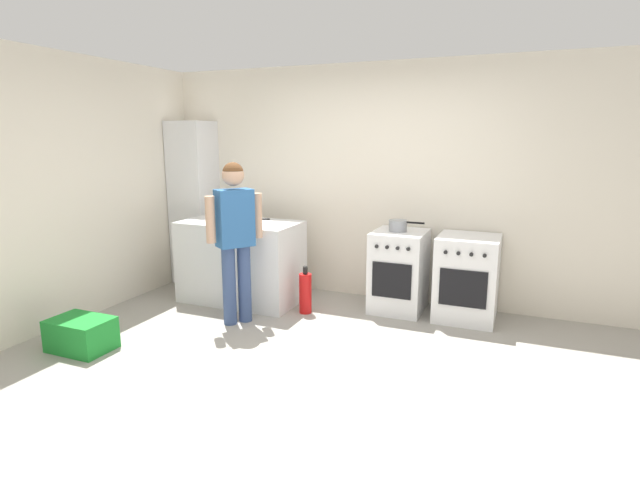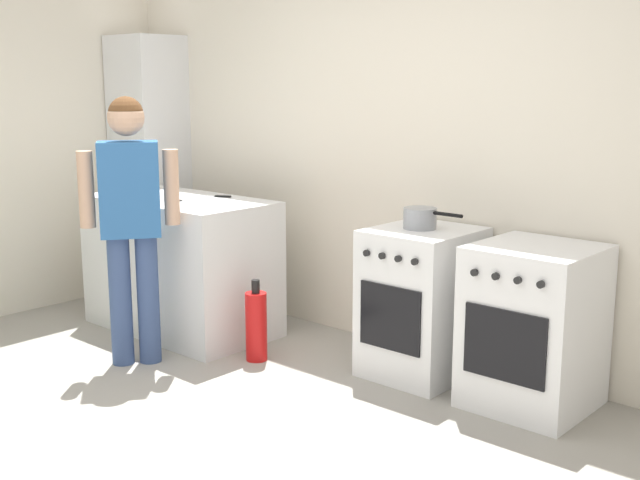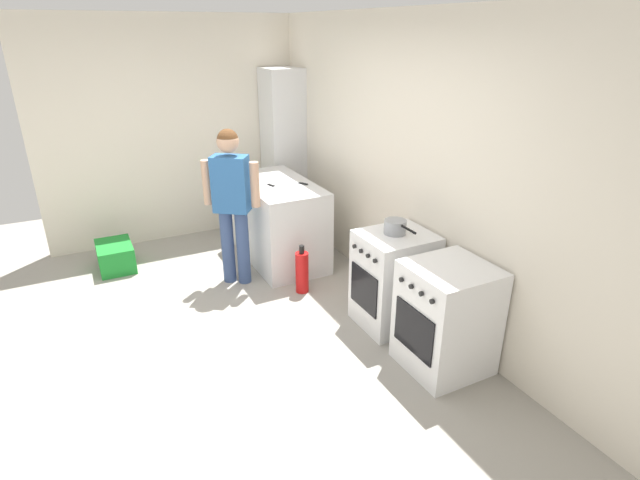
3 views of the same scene
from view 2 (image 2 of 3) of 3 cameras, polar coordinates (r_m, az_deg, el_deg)
The scene contains 11 objects.
ground_plane at distance 3.92m, azimuth -11.06°, elevation -14.16°, with size 8.00×8.00×0.00m, color gray.
back_wall at distance 4.97m, azimuth 6.62°, elevation 6.97°, with size 6.00×0.10×2.60m, color silver.
counter_unit at distance 5.48m, azimuth -9.86°, elevation -1.71°, with size 1.30×0.70×0.90m, color silver.
oven_left at distance 4.62m, azimuth 7.26°, elevation -4.40°, with size 0.53×0.62×0.85m.
oven_right at distance 4.29m, azimuth 14.96°, elevation -5.96°, with size 0.59×0.62×0.85m.
pot at distance 4.52m, azimuth 7.15°, elevation 1.55°, with size 0.37×0.19×0.12m.
knife_chef at distance 5.22m, azimuth -9.56°, elevation 2.72°, with size 0.31×0.10×0.01m.
knife_paring at distance 5.41m, azimuth -7.23°, elevation 3.10°, with size 0.20×0.12×0.01m.
person at distance 4.78m, azimuth -13.35°, elevation 2.17°, with size 0.37×0.48×1.58m.
fire_extinguisher at distance 4.87m, azimuth -4.56°, elevation -6.08°, with size 0.13×0.13×0.50m.
larder_cabinet at distance 6.43m, azimuth -11.98°, elevation 5.09°, with size 0.48×0.44×2.00m, color silver.
Camera 2 is at (2.85, -2.10, 1.67)m, focal length 45.00 mm.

